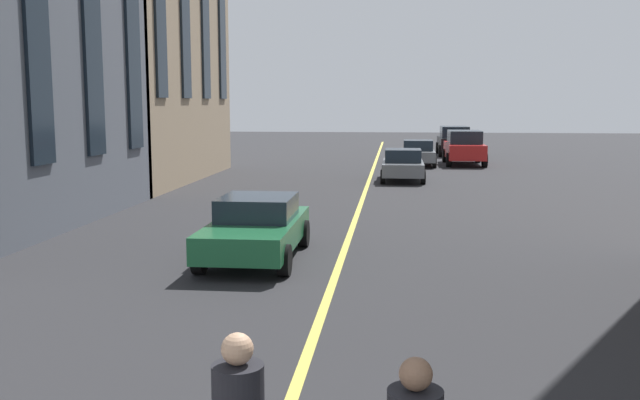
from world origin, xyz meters
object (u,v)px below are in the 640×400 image
Objects in this scene: car_black_far at (454,140)px; car_grey_parked_a at (403,165)px; car_green_parked_b at (256,227)px; car_grey_trailing at (418,153)px; car_red_near at (464,147)px.

car_black_far reaches higher than car_grey_parked_a.
car_black_far is 1.07× the size of car_green_parked_b.
car_grey_parked_a and car_grey_trailing have the same top height.
car_grey_trailing is at bearing -10.07° from car_green_parked_b.
car_grey_trailing reaches higher than car_green_parked_b.
car_black_far is 6.94m from car_red_near.
car_black_far is at bearing 0.00° from car_red_near.
car_grey_parked_a reaches higher than car_green_parked_b.
car_red_near reaches higher than car_grey_parked_a.
car_grey_parked_a is at bearing 158.07° from car_red_near.
car_grey_trailing is (7.56, -0.87, 0.00)m from car_grey_parked_a.
car_red_near is (-6.94, 0.00, 0.00)m from car_black_far.
car_black_far is 15.83m from car_grey_parked_a.
car_green_parked_b is at bearing 168.29° from car_grey_parked_a.
car_red_near is at bearing 180.00° from car_black_far.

